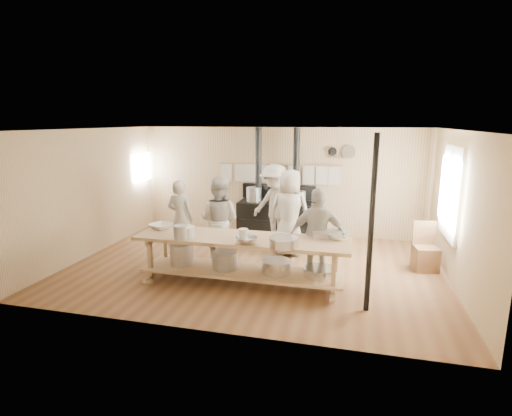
# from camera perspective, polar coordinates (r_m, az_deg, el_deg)

# --- Properties ---
(ground) EXTENTS (7.00, 7.00, 0.00)m
(ground) POSITION_cam_1_polar(r_m,az_deg,el_deg) (7.78, -0.17, -8.34)
(ground) COLOR brown
(ground) RESTS_ON ground
(room_shell) EXTENTS (7.00, 7.00, 7.00)m
(room_shell) POSITION_cam_1_polar(r_m,az_deg,el_deg) (7.37, -0.18, 3.55)
(room_shell) COLOR tan
(room_shell) RESTS_ON ground
(window_right) EXTENTS (0.09, 1.50, 1.65)m
(window_right) POSITION_cam_1_polar(r_m,az_deg,el_deg) (7.94, 26.08, 2.02)
(window_right) COLOR beige
(window_right) RESTS_ON ground
(left_opening) EXTENTS (0.00, 0.90, 0.90)m
(left_opening) POSITION_cam_1_polar(r_m,az_deg,el_deg) (10.53, -15.99, 5.62)
(left_opening) COLOR white
(left_opening) RESTS_ON ground
(stove) EXTENTS (1.90, 0.75, 2.60)m
(stove) POSITION_cam_1_polar(r_m,az_deg,el_deg) (9.61, 2.88, -1.06)
(stove) COLOR black
(stove) RESTS_ON ground
(towel_rail) EXTENTS (3.00, 0.04, 0.47)m
(towel_rail) POSITION_cam_1_polar(r_m,az_deg,el_deg) (9.70, 3.31, 5.22)
(towel_rail) COLOR tan
(towel_rail) RESTS_ON ground
(back_wall_shelf) EXTENTS (0.63, 0.14, 0.32)m
(back_wall_shelf) POSITION_cam_1_polar(r_m,az_deg,el_deg) (9.53, 12.15, 7.59)
(back_wall_shelf) COLOR tan
(back_wall_shelf) RESTS_ON ground
(prep_table) EXTENTS (3.60, 0.90, 0.85)m
(prep_table) POSITION_cam_1_polar(r_m,az_deg,el_deg) (6.79, -2.12, -6.83)
(prep_table) COLOR tan
(prep_table) RESTS_ON ground
(support_post) EXTENTS (0.08, 0.08, 2.60)m
(support_post) POSITION_cam_1_polar(r_m,az_deg,el_deg) (5.90, 16.15, -2.41)
(support_post) COLOR black
(support_post) RESTS_ON ground
(cook_far_left) EXTENTS (0.60, 0.42, 1.58)m
(cook_far_left) POSITION_cam_1_polar(r_m,az_deg,el_deg) (8.39, -10.72, -1.37)
(cook_far_left) COLOR #B4ACA0
(cook_far_left) RESTS_ON ground
(cook_left) EXTENTS (0.92, 0.77, 1.71)m
(cook_left) POSITION_cam_1_polar(r_m,az_deg,el_deg) (7.80, -5.28, -1.78)
(cook_left) COLOR #B4ACA0
(cook_left) RESTS_ON ground
(cook_center) EXTENTS (0.95, 0.68, 1.80)m
(cook_center) POSITION_cam_1_polar(r_m,az_deg,el_deg) (8.21, 4.82, -0.71)
(cook_center) COLOR #B4ACA0
(cook_center) RESTS_ON ground
(cook_right) EXTENTS (1.03, 0.59, 1.65)m
(cook_right) POSITION_cam_1_polar(r_m,az_deg,el_deg) (6.91, 8.81, -3.98)
(cook_right) COLOR #B4ACA0
(cook_right) RESTS_ON ground
(cook_by_window) EXTENTS (1.36, 1.17, 1.82)m
(cook_by_window) POSITION_cam_1_polar(r_m,az_deg,el_deg) (8.87, 2.71, 0.38)
(cook_by_window) COLOR #B4ACA0
(cook_by_window) RESTS_ON ground
(chair) EXTENTS (0.48, 0.48, 0.90)m
(chair) POSITION_cam_1_polar(r_m,az_deg,el_deg) (8.19, 23.01, -6.34)
(chair) COLOR brown
(chair) RESTS_ON ground
(bowl_white_a) EXTENTS (0.50, 0.50, 0.10)m
(bowl_white_a) POSITION_cam_1_polar(r_m,az_deg,el_deg) (7.37, -13.42, -2.56)
(bowl_white_a) COLOR white
(bowl_white_a) RESTS_ON prep_table
(bowl_steel_a) EXTENTS (0.49, 0.49, 0.11)m
(bowl_steel_a) POSITION_cam_1_polar(r_m,az_deg,el_deg) (6.32, -1.39, -4.64)
(bowl_steel_a) COLOR silver
(bowl_steel_a) RESTS_ON prep_table
(bowl_white_b) EXTENTS (0.54, 0.54, 0.10)m
(bowl_white_b) POSITION_cam_1_polar(r_m,az_deg,el_deg) (6.75, 11.50, -3.83)
(bowl_white_b) COLOR white
(bowl_white_b) RESTS_ON prep_table
(bowl_steel_b) EXTENTS (0.41, 0.41, 0.09)m
(bowl_steel_b) POSITION_cam_1_polar(r_m,az_deg,el_deg) (6.67, 11.46, -4.06)
(bowl_steel_b) COLOR silver
(bowl_steel_b) RESTS_ON prep_table
(roasting_pan) EXTENTS (0.52, 0.40, 0.10)m
(roasting_pan) POSITION_cam_1_polar(r_m,az_deg,el_deg) (6.76, 10.08, -3.72)
(roasting_pan) COLOR #B2B2B7
(roasting_pan) RESTS_ON prep_table
(mixing_bowl_large) EXTENTS (0.60, 0.60, 0.15)m
(mixing_bowl_large) POSITION_cam_1_polar(r_m,az_deg,el_deg) (6.19, 3.97, -4.86)
(mixing_bowl_large) COLOR silver
(mixing_bowl_large) RESTS_ON prep_table
(bucket_galv) EXTENTS (0.26, 0.26, 0.23)m
(bucket_galv) POSITION_cam_1_polar(r_m,az_deg,el_deg) (6.68, -10.68, -3.40)
(bucket_galv) COLOR gray
(bucket_galv) RESTS_ON prep_table
(deep_bowl_enamel) EXTENTS (0.37, 0.37, 0.18)m
(deep_bowl_enamel) POSITION_cam_1_polar(r_m,az_deg,el_deg) (6.75, -9.96, -3.39)
(deep_bowl_enamel) COLOR white
(deep_bowl_enamel) RESTS_ON prep_table
(pitcher) EXTENTS (0.18, 0.18, 0.24)m
(pitcher) POSITION_cam_1_polar(r_m,az_deg,el_deg) (6.32, -1.81, -4.04)
(pitcher) COLOR white
(pitcher) RESTS_ON prep_table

